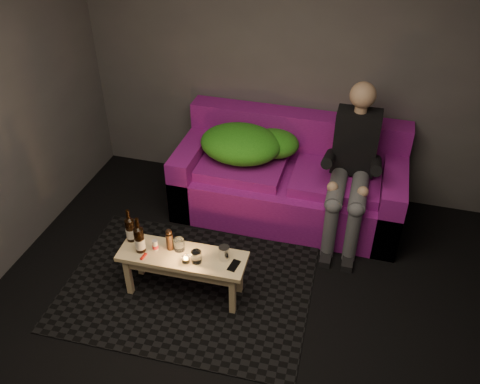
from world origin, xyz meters
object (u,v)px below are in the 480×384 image
(person, at_px, (352,164))
(steel_cup, at_px, (224,253))
(coffee_table, at_px, (183,262))
(beer_bottle_a, at_px, (130,229))
(sofa, at_px, (289,181))
(beer_bottle_b, at_px, (139,239))

(person, bearing_deg, steel_cup, -126.45)
(coffee_table, height_order, beer_bottle_a, beer_bottle_a)
(sofa, distance_m, beer_bottle_a, 1.62)
(sofa, relative_size, person, 1.50)
(person, distance_m, coffee_table, 1.65)
(beer_bottle_b, height_order, steel_cup, beer_bottle_b)
(beer_bottle_b, bearing_deg, steel_cup, 7.50)
(beer_bottle_a, bearing_deg, beer_bottle_b, -38.01)
(person, bearing_deg, beer_bottle_b, -140.90)
(beer_bottle_b, bearing_deg, sofa, 56.33)
(beer_bottle_a, bearing_deg, sofa, 50.85)
(beer_bottle_a, xyz_separation_m, steel_cup, (0.76, -0.01, -0.05))
(sofa, bearing_deg, coffee_table, -113.71)
(sofa, relative_size, beer_bottle_b, 6.66)
(beer_bottle_a, xyz_separation_m, beer_bottle_b, (0.12, -0.09, 0.01))
(sofa, height_order, beer_bottle_b, sofa)
(coffee_table, distance_m, beer_bottle_a, 0.48)
(beer_bottle_a, bearing_deg, coffee_table, -7.30)
(coffee_table, bearing_deg, steel_cup, 8.26)
(coffee_table, relative_size, beer_bottle_b, 3.20)
(coffee_table, height_order, steel_cup, steel_cup)
(beer_bottle_b, bearing_deg, beer_bottle_a, 141.99)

